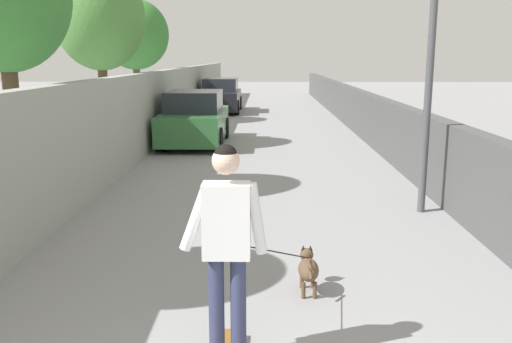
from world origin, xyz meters
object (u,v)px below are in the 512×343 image
at_px(car_far, 221,96).
at_px(dog, 308,268).
at_px(tree_left_mid, 135,35).
at_px(lamp_post, 431,45).
at_px(tree_left_near, 99,18).
at_px(car_near, 195,120).
at_px(person_skateboarder, 227,234).

bearing_deg(car_far, dog, -172.67).
xyz_separation_m(tree_left_mid, lamp_post, (-11.97, -7.42, -0.60)).
distance_m(tree_left_near, lamp_post, 9.18).
height_order(car_near, car_far, same).
xyz_separation_m(tree_left_near, car_far, (10.53, -2.29, -2.79)).
bearing_deg(car_near, lamp_post, -146.67).
bearing_deg(person_skateboarder, car_far, 4.77).
relative_size(person_skateboarder, car_far, 0.44).
height_order(tree_left_near, person_skateboarder, tree_left_near).
bearing_deg(lamp_post, car_near, 33.33).
relative_size(tree_left_near, lamp_post, 1.27).
height_order(person_skateboarder, dog, person_skateboarder).
xyz_separation_m(lamp_post, car_near, (7.06, 4.64, -1.97)).
bearing_deg(lamp_post, tree_left_mid, 31.80).
bearing_deg(car_near, dog, -166.11).
xyz_separation_m(person_skateboarder, car_near, (11.63, 1.76, -0.41)).
height_order(person_skateboarder, car_far, person_skateboarder).
relative_size(dog, car_near, 0.44).
bearing_deg(dog, car_near, 13.89).
distance_m(tree_left_mid, car_far, 5.90).
bearing_deg(tree_left_near, car_near, -64.68).
xyz_separation_m(lamp_post, dog, (-3.18, 2.11, -2.41)).
bearing_deg(lamp_post, tree_left_near, 49.25).
bearing_deg(tree_left_mid, car_far, -31.56).
height_order(dog, car_far, car_far).
bearing_deg(lamp_post, dog, 146.48).
bearing_deg(car_far, tree_left_mid, 148.44).
bearing_deg(car_far, car_near, 180.00).
height_order(tree_left_near, car_near, tree_left_near).
distance_m(tree_left_mid, person_skateboarder, 17.30).
xyz_separation_m(tree_left_mid, person_skateboarder, (-16.55, -4.54, -2.17)).
distance_m(dog, car_near, 10.56).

